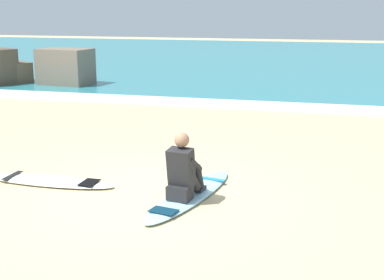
{
  "coord_description": "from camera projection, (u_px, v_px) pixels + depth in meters",
  "views": [
    {
      "loc": [
        2.53,
        -6.96,
        2.7
      ],
      "look_at": [
        0.3,
        1.4,
        0.55
      ],
      "focal_mm": 50.4,
      "sensor_mm": 36.0,
      "label": 1
    }
  ],
  "objects": [
    {
      "name": "surfboard_spare_near",
      "position": [
        48.0,
        181.0,
        8.47
      ],
      "size": [
        2.25,
        0.54,
        0.08
      ],
      "color": "white",
      "rests_on": "ground"
    },
    {
      "name": "surfer_seated",
      "position": [
        183.0,
        172.0,
        7.56
      ],
      "size": [
        0.44,
        0.74,
        0.95
      ],
      "color": "#232326",
      "rests_on": "surfboard_main"
    },
    {
      "name": "surfboard_main",
      "position": [
        190.0,
        195.0,
        7.84
      ],
      "size": [
        1.0,
        2.58,
        0.08
      ],
      "color": "#9ED1E5",
      "rests_on": "ground"
    },
    {
      "name": "ground_plane",
      "position": [
        147.0,
        198.0,
        7.81
      ],
      "size": [
        80.0,
        80.0,
        0.0
      ],
      "primitive_type": "plane",
      "color": "#CCB584"
    },
    {
      "name": "rock_outcrop_distant",
      "position": [
        25.0,
        69.0,
        18.65
      ],
      "size": [
        4.46,
        2.47,
        1.31
      ],
      "color": "brown",
      "rests_on": "ground"
    },
    {
      "name": "breaking_foam",
      "position": [
        240.0,
        105.0,
        14.93
      ],
      "size": [
        80.0,
        0.9,
        0.11
      ],
      "primitive_type": "cube",
      "color": "white",
      "rests_on": "ground"
    },
    {
      "name": "sea",
      "position": [
        286.0,
        59.0,
        27.78
      ],
      "size": [
        80.0,
        28.0,
        0.1
      ],
      "primitive_type": "cube",
      "color": "teal",
      "rests_on": "ground"
    }
  ]
}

